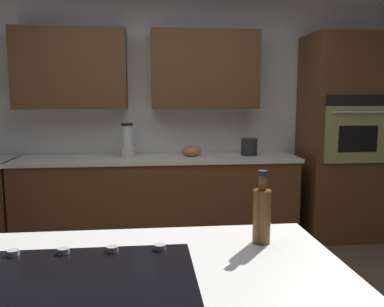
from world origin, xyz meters
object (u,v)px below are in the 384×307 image
Objects in this scene: cooktop at (78,280)px; second_bottle at (262,214)px; wall_oven at (342,138)px; mixing_bowl at (192,151)px; kettle at (249,147)px; blender at (127,143)px.

cooktop is 2.53× the size of second_bottle.
cooktop is at bearing 23.16° from second_bottle.
wall_oven is 10.44× the size of mixing_bowl.
mixing_bowl reaches higher than cooktop.
mixing_bowl is at bearing -103.36° from cooktop.
wall_oven is 1.60m from mixing_bowl.
kettle is (-1.27, -2.82, 0.08)m from cooktop.
kettle is 0.58× the size of second_bottle.
mixing_bowl is at bearing 0.00° from kettle.
wall_oven is at bearing 179.04° from kettle.
wall_oven reaches higher than cooktop.
wall_oven reaches higher than blender.
second_bottle is at bearing 90.39° from mixing_bowl.
cooktop is 2.90m from mixing_bowl.
kettle reaches higher than cooktop.
second_bottle is at bearing 77.01° from kettle.
blender reaches higher than cooktop.
wall_oven is at bearing -128.99° from cooktop.
cooktop is 2.82m from blender.
kettle is at bearing -114.24° from cooktop.
blender is at bearing 0.00° from kettle.
second_bottle reaches higher than cooktop.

